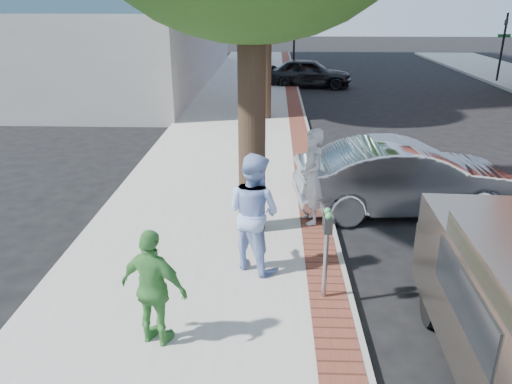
{
  "coord_description": "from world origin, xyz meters",
  "views": [
    {
      "loc": [
        -0.19,
        -7.29,
        4.5
      ],
      "look_at": [
        -0.5,
        1.21,
        1.2
      ],
      "focal_mm": 35.0,
      "sensor_mm": 36.0,
      "label": 1
    }
  ],
  "objects_px": {
    "sedan_silver": "(406,178)",
    "person_gray": "(312,177)",
    "parking_meter": "(327,236)",
    "person_officer": "(254,212)",
    "bg_car": "(309,73)",
    "person_green": "(154,288)"
  },
  "relations": [
    {
      "from": "sedan_silver",
      "to": "person_gray",
      "type": "bearing_deg",
      "value": 108.34
    },
    {
      "from": "parking_meter",
      "to": "person_officer",
      "type": "xyz_separation_m",
      "value": [
        -1.13,
        0.92,
        -0.03
      ]
    },
    {
      "from": "sedan_silver",
      "to": "person_officer",
      "type": "bearing_deg",
      "value": 125.71
    },
    {
      "from": "person_gray",
      "to": "person_officer",
      "type": "height_order",
      "value": "person_officer"
    },
    {
      "from": "sedan_silver",
      "to": "bg_car",
      "type": "height_order",
      "value": "sedan_silver"
    },
    {
      "from": "person_gray",
      "to": "bg_car",
      "type": "distance_m",
      "value": 18.02
    },
    {
      "from": "person_gray",
      "to": "person_officer",
      "type": "distance_m",
      "value": 2.21
    },
    {
      "from": "person_officer",
      "to": "sedan_silver",
      "type": "bearing_deg",
      "value": -101.19
    },
    {
      "from": "sedan_silver",
      "to": "bg_car",
      "type": "xyz_separation_m",
      "value": [
        -1.08,
        17.02,
        -0.03
      ]
    },
    {
      "from": "parking_meter",
      "to": "person_officer",
      "type": "bearing_deg",
      "value": 140.8
    },
    {
      "from": "person_gray",
      "to": "person_officer",
      "type": "relative_size",
      "value": 0.97
    },
    {
      "from": "person_officer",
      "to": "person_green",
      "type": "height_order",
      "value": "person_officer"
    },
    {
      "from": "person_gray",
      "to": "person_green",
      "type": "bearing_deg",
      "value": -45.54
    },
    {
      "from": "person_gray",
      "to": "sedan_silver",
      "type": "relative_size",
      "value": 0.41
    },
    {
      "from": "person_green",
      "to": "bg_car",
      "type": "height_order",
      "value": "person_green"
    },
    {
      "from": "parking_meter",
      "to": "bg_car",
      "type": "distance_m",
      "value": 20.85
    },
    {
      "from": "person_green",
      "to": "person_officer",
      "type": "bearing_deg",
      "value": -100.31
    },
    {
      "from": "person_green",
      "to": "bg_car",
      "type": "distance_m",
      "value": 22.25
    },
    {
      "from": "parking_meter",
      "to": "person_gray",
      "type": "xyz_separation_m",
      "value": [
        -0.03,
        2.83,
        -0.06
      ]
    },
    {
      "from": "parking_meter",
      "to": "person_green",
      "type": "relative_size",
      "value": 0.89
    },
    {
      "from": "person_green",
      "to": "bg_car",
      "type": "bearing_deg",
      "value": -78.81
    },
    {
      "from": "person_officer",
      "to": "bg_car",
      "type": "distance_m",
      "value": 20.02
    }
  ]
}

